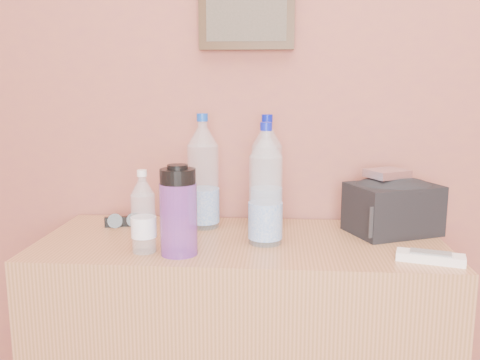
{
  "coord_description": "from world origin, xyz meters",
  "views": [
    {
      "loc": [
        -0.12,
        0.33,
        1.16
      ],
      "look_at": [
        -0.23,
        1.71,
        0.9
      ],
      "focal_mm": 38.0,
      "sensor_mm": 36.0,
      "label": 1
    }
  ],
  "objects_px": {
    "nalgene_bottle": "(178,211)",
    "pet_large_d": "(266,191)",
    "pet_large_b": "(203,178)",
    "pet_small": "(143,216)",
    "pet_large_c": "(267,177)",
    "toiletry_bag": "(393,205)",
    "dresser": "(241,354)",
    "ac_remote": "(430,257)",
    "sunglasses": "(125,221)",
    "foil_packet": "(387,173)"
  },
  "relations": [
    {
      "from": "sunglasses",
      "to": "pet_large_d",
      "type": "bearing_deg",
      "value": -33.47
    },
    {
      "from": "pet_large_c",
      "to": "sunglasses",
      "type": "distance_m",
      "value": 0.47
    },
    {
      "from": "sunglasses",
      "to": "foil_packet",
      "type": "distance_m",
      "value": 0.82
    },
    {
      "from": "dresser",
      "to": "sunglasses",
      "type": "bearing_deg",
      "value": 163.51
    },
    {
      "from": "dresser",
      "to": "pet_large_d",
      "type": "bearing_deg",
      "value": -22.64
    },
    {
      "from": "pet_large_c",
      "to": "ac_remote",
      "type": "bearing_deg",
      "value": -36.12
    },
    {
      "from": "nalgene_bottle",
      "to": "pet_large_d",
      "type": "bearing_deg",
      "value": 26.84
    },
    {
      "from": "nalgene_bottle",
      "to": "toiletry_bag",
      "type": "bearing_deg",
      "value": 22.25
    },
    {
      "from": "pet_large_b",
      "to": "pet_large_d",
      "type": "distance_m",
      "value": 0.25
    },
    {
      "from": "toiletry_bag",
      "to": "pet_large_d",
      "type": "bearing_deg",
      "value": 175.94
    },
    {
      "from": "pet_large_c",
      "to": "ac_remote",
      "type": "height_order",
      "value": "pet_large_c"
    },
    {
      "from": "toiletry_bag",
      "to": "nalgene_bottle",
      "type": "bearing_deg",
      "value": 178.8
    },
    {
      "from": "pet_large_d",
      "to": "foil_packet",
      "type": "relative_size",
      "value": 3.07
    },
    {
      "from": "foil_packet",
      "to": "ac_remote",
      "type": "bearing_deg",
      "value": -76.74
    },
    {
      "from": "pet_large_b",
      "to": "toiletry_bag",
      "type": "xyz_separation_m",
      "value": [
        0.58,
        -0.02,
        -0.07
      ]
    },
    {
      "from": "pet_large_b",
      "to": "foil_packet",
      "type": "relative_size",
      "value": 3.2
    },
    {
      "from": "nalgene_bottle",
      "to": "sunglasses",
      "type": "xyz_separation_m",
      "value": [
        -0.23,
        0.25,
        -0.1
      ]
    },
    {
      "from": "pet_small",
      "to": "nalgene_bottle",
      "type": "xyz_separation_m",
      "value": [
        0.1,
        -0.01,
        0.02
      ]
    },
    {
      "from": "nalgene_bottle",
      "to": "pet_large_b",
      "type": "bearing_deg",
      "value": 84.68
    },
    {
      "from": "nalgene_bottle",
      "to": "sunglasses",
      "type": "height_order",
      "value": "nalgene_bottle"
    },
    {
      "from": "pet_large_c",
      "to": "toiletry_bag",
      "type": "height_order",
      "value": "pet_large_c"
    },
    {
      "from": "pet_large_c",
      "to": "pet_small",
      "type": "bearing_deg",
      "value": -138.2
    },
    {
      "from": "pet_large_b",
      "to": "pet_large_c",
      "type": "distance_m",
      "value": 0.2
    },
    {
      "from": "pet_small",
      "to": "foil_packet",
      "type": "xyz_separation_m",
      "value": [
        0.68,
        0.24,
        0.08
      ]
    },
    {
      "from": "dresser",
      "to": "sunglasses",
      "type": "height_order",
      "value": "sunglasses"
    },
    {
      "from": "nalgene_bottle",
      "to": "toiletry_bag",
      "type": "relative_size",
      "value": 0.96
    },
    {
      "from": "ac_remote",
      "to": "sunglasses",
      "type": "bearing_deg",
      "value": 179.06
    },
    {
      "from": "pet_large_d",
      "to": "nalgene_bottle",
      "type": "bearing_deg",
      "value": -153.16
    },
    {
      "from": "dresser",
      "to": "toiletry_bag",
      "type": "xyz_separation_m",
      "value": [
        0.45,
        0.1,
        0.45
      ]
    },
    {
      "from": "sunglasses",
      "to": "ac_remote",
      "type": "relative_size",
      "value": 0.75
    },
    {
      "from": "pet_large_b",
      "to": "toiletry_bag",
      "type": "height_order",
      "value": "pet_large_b"
    },
    {
      "from": "dresser",
      "to": "pet_small",
      "type": "height_order",
      "value": "pet_small"
    },
    {
      "from": "nalgene_bottle",
      "to": "pet_small",
      "type": "bearing_deg",
      "value": 172.72
    },
    {
      "from": "pet_small",
      "to": "ac_remote",
      "type": "height_order",
      "value": "pet_small"
    },
    {
      "from": "sunglasses",
      "to": "pet_large_c",
      "type": "bearing_deg",
      "value": -10.51
    },
    {
      "from": "dresser",
      "to": "ac_remote",
      "type": "height_order",
      "value": "ac_remote"
    },
    {
      "from": "nalgene_bottle",
      "to": "foil_packet",
      "type": "height_order",
      "value": "nalgene_bottle"
    },
    {
      "from": "pet_small",
      "to": "ac_remote",
      "type": "xyz_separation_m",
      "value": [
        0.74,
        -0.02,
        -0.09
      ]
    },
    {
      "from": "dresser",
      "to": "pet_large_b",
      "type": "relative_size",
      "value": 3.26
    },
    {
      "from": "pet_large_b",
      "to": "pet_small",
      "type": "bearing_deg",
      "value": -115.48
    },
    {
      "from": "dresser",
      "to": "pet_large_b",
      "type": "distance_m",
      "value": 0.55
    },
    {
      "from": "dresser",
      "to": "ac_remote",
      "type": "xyz_separation_m",
      "value": [
        0.49,
        -0.15,
        0.37
      ]
    },
    {
      "from": "dresser",
      "to": "nalgene_bottle",
      "type": "height_order",
      "value": "nalgene_bottle"
    },
    {
      "from": "pet_small",
      "to": "toiletry_bag",
      "type": "xyz_separation_m",
      "value": [
        0.7,
        0.23,
        -0.01
      ]
    },
    {
      "from": "dresser",
      "to": "pet_large_d",
      "type": "distance_m",
      "value": 0.52
    },
    {
      "from": "pet_small",
      "to": "toiletry_bag",
      "type": "height_order",
      "value": "pet_small"
    },
    {
      "from": "dresser",
      "to": "toiletry_bag",
      "type": "bearing_deg",
      "value": 12.95
    },
    {
      "from": "pet_large_b",
      "to": "pet_large_c",
      "type": "bearing_deg",
      "value": 8.24
    },
    {
      "from": "pet_large_d",
      "to": "sunglasses",
      "type": "xyz_separation_m",
      "value": [
        -0.45,
        0.14,
        -0.13
      ]
    },
    {
      "from": "pet_large_b",
      "to": "sunglasses",
      "type": "relative_size",
      "value": 2.86
    }
  ]
}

